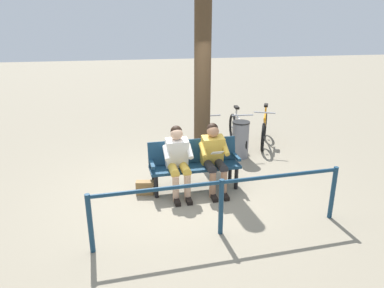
{
  "coord_description": "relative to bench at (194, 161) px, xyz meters",
  "views": [
    {
      "loc": [
        0.79,
        5.71,
        2.99
      ],
      "look_at": [
        -0.29,
        -0.43,
        0.75
      ],
      "focal_mm": 34.16,
      "sensor_mm": 36.0,
      "label": 1
    }
  ],
  "objects": [
    {
      "name": "ground_plane",
      "position": [
        0.28,
        0.21,
        -0.51
      ],
      "size": [
        40.0,
        40.0,
        0.0
      ],
      "primitive_type": "plane",
      "color": "gray"
    },
    {
      "name": "bench",
      "position": [
        0.0,
        0.0,
        0.0
      ],
      "size": [
        1.62,
        0.57,
        0.87
      ],
      "rotation": [
        0.0,
        0.0,
        0.06
      ],
      "color": "navy",
      "rests_on": "ground"
    },
    {
      "name": "person_reading",
      "position": [
        -0.33,
        0.15,
        0.16
      ],
      "size": [
        0.51,
        0.78,
        1.2
      ],
      "rotation": [
        0.0,
        0.0,
        0.06
      ],
      "color": "gold",
      "rests_on": "ground"
    },
    {
      "name": "person_companion",
      "position": [
        0.31,
        0.18,
        0.16
      ],
      "size": [
        0.51,
        0.78,
        1.2
      ],
      "rotation": [
        0.0,
        0.0,
        0.06
      ],
      "color": "white",
      "rests_on": "ground"
    },
    {
      "name": "handbag",
      "position": [
        0.9,
        0.13,
        -0.39
      ],
      "size": [
        0.32,
        0.18,
        0.24
      ],
      "primitive_type": "cube",
      "rotation": [
        0.0,
        0.0,
        -0.15
      ],
      "color": "olive",
      "rests_on": "ground"
    },
    {
      "name": "tree_trunk",
      "position": [
        -0.4,
        -1.25,
        1.19
      ],
      "size": [
        0.34,
        0.34,
        3.4
      ],
      "primitive_type": "cylinder",
      "color": "#4C3823",
      "rests_on": "ground"
    },
    {
      "name": "litter_bin",
      "position": [
        -1.25,
        -1.26,
        -0.1
      ],
      "size": [
        0.38,
        0.38,
        0.81
      ],
      "color": "slate",
      "rests_on": "ground"
    },
    {
      "name": "bicycle_black",
      "position": [
        -2.08,
        -2.02,
        -0.15
      ],
      "size": [
        0.75,
        1.57,
        0.94
      ],
      "rotation": [
        0.0,
        0.0,
        1.16
      ],
      "color": "black",
      "rests_on": "ground"
    },
    {
      "name": "bicycle_blue",
      "position": [
        -1.39,
        -1.92,
        -0.15
      ],
      "size": [
        0.48,
        1.68,
        0.94
      ],
      "rotation": [
        0.0,
        0.0,
        1.5
      ],
      "color": "black",
      "rests_on": "ground"
    },
    {
      "name": "bicycle_orange",
      "position": [
        -0.63,
        -2.01,
        -0.15
      ],
      "size": [
        0.48,
        1.68,
        0.94
      ],
      "rotation": [
        0.0,
        0.0,
        1.61
      ],
      "color": "black",
      "rests_on": "ground"
    },
    {
      "name": "railing_fence",
      "position": [
        -0.11,
        1.54,
        0.1
      ],
      "size": [
        3.62,
        0.32,
        0.85
      ],
      "rotation": [
        0.0,
        0.0,
        0.07
      ],
      "color": "navy",
      "rests_on": "ground"
    }
  ]
}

